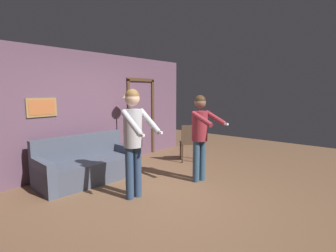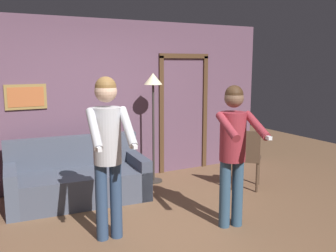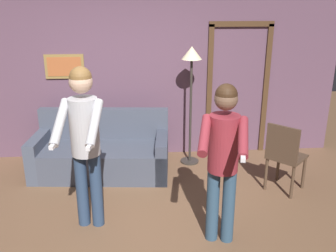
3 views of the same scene
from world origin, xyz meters
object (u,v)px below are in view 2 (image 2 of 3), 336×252
at_px(couch, 78,181).
at_px(person_standing_right, 233,143).
at_px(torchiere_lamp, 153,95).
at_px(person_standing_left, 108,142).
at_px(dining_chair_distant, 246,156).

height_order(couch, person_standing_right, person_standing_right).
bearing_deg(torchiere_lamp, couch, -169.22).
bearing_deg(torchiere_lamp, person_standing_left, -129.74).
distance_m(couch, torchiere_lamp, 1.76).
bearing_deg(torchiere_lamp, person_standing_right, -88.47).
bearing_deg(dining_chair_distant, torchiere_lamp, 136.99).
bearing_deg(couch, dining_chair_distant, -17.54).
bearing_deg(couch, person_standing_right, -51.66).
height_order(person_standing_right, dining_chair_distant, person_standing_right).
bearing_deg(person_standing_left, dining_chair_distant, 13.72).
bearing_deg(person_standing_left, person_standing_right, -15.63).
bearing_deg(person_standing_right, couch, 128.34).
relative_size(couch, person_standing_right, 1.17).
distance_m(person_standing_left, person_standing_right, 1.43).
relative_size(person_standing_left, person_standing_right, 1.07).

